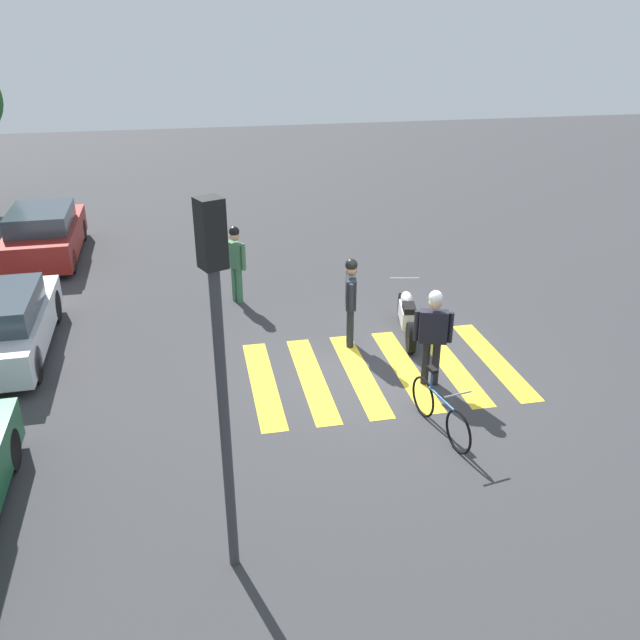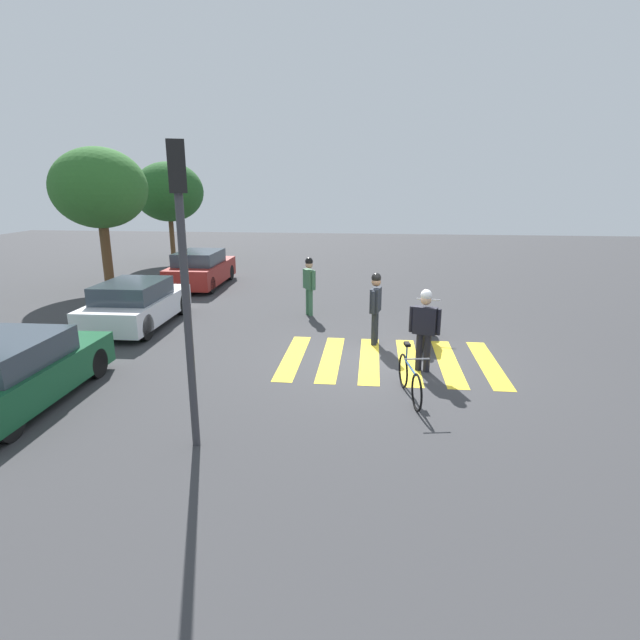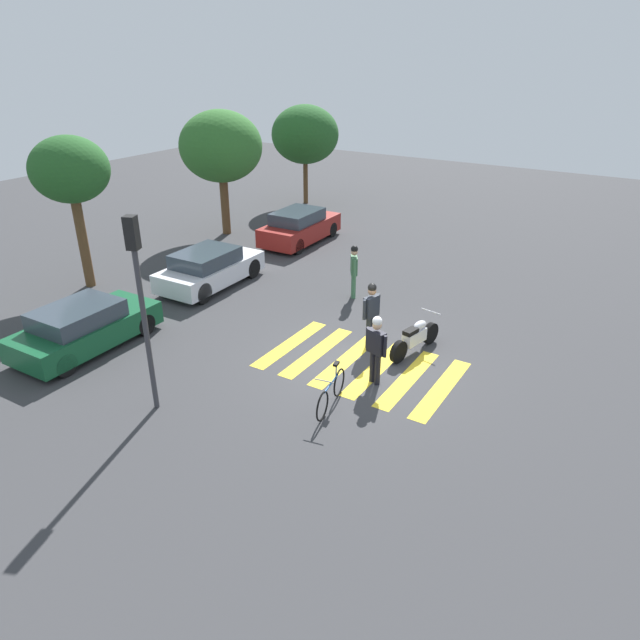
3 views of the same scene
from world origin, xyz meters
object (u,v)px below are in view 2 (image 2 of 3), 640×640
at_px(leaning_bicycle, 410,379).
at_px(car_maroon_wagon, 201,269).
at_px(officer_on_foot, 376,303).
at_px(car_green_compact, 13,373).
at_px(traffic_light_pole, 183,252).
at_px(car_white_van, 136,304).
at_px(pedestrian_bystander, 309,282).
at_px(police_motorcycle, 424,326).
at_px(officer_by_motorcycle, 425,324).

relative_size(leaning_bicycle, car_maroon_wagon, 0.43).
height_order(officer_on_foot, car_maroon_wagon, officer_on_foot).
height_order(car_green_compact, traffic_light_pole, traffic_light_pole).
xyz_separation_m(car_white_van, car_maroon_wagon, (5.77, 0.08, 0.03)).
relative_size(leaning_bicycle, traffic_light_pole, 0.39).
bearing_deg(car_white_van, car_maroon_wagon, 0.76).
xyz_separation_m(leaning_bicycle, pedestrian_bystander, (5.97, 2.69, 0.66)).
height_order(officer_on_foot, traffic_light_pole, traffic_light_pole).
xyz_separation_m(officer_on_foot, car_green_compact, (-4.32, 6.62, -0.45)).
bearing_deg(police_motorcycle, car_green_compact, 119.87).
relative_size(leaning_bicycle, car_green_compact, 0.43).
height_order(police_motorcycle, car_white_van, car_white_van).
relative_size(police_motorcycle, car_green_compact, 0.52).
relative_size(pedestrian_bystander, car_maroon_wagon, 0.44).
distance_m(car_white_van, car_maroon_wagon, 5.77).
relative_size(police_motorcycle, car_white_van, 0.53).
bearing_deg(officer_on_foot, officer_by_motorcycle, -149.63).
bearing_deg(car_maroon_wagon, car_white_van, -179.24).
height_order(police_motorcycle, car_green_compact, car_green_compact).
bearing_deg(traffic_light_pole, officer_on_foot, -27.31).
bearing_deg(car_maroon_wagon, officer_by_motorcycle, -137.19).
xyz_separation_m(car_green_compact, car_maroon_wagon, (11.07, 0.24, 0.05)).
bearing_deg(pedestrian_bystander, car_white_van, 109.96).
distance_m(pedestrian_bystander, car_white_van, 5.08).
bearing_deg(car_white_van, leaning_bicycle, -119.67).
relative_size(officer_on_foot, pedestrian_bystander, 1.02).
bearing_deg(police_motorcycle, traffic_light_pole, 144.17).
bearing_deg(police_motorcycle, leaning_bicycle, 170.24).
relative_size(officer_on_foot, car_green_compact, 0.46).
xyz_separation_m(car_green_compact, traffic_light_pole, (-1.08, -3.83, 2.41)).
height_order(leaning_bicycle, officer_by_motorcycle, officer_by_motorcycle).
relative_size(leaning_bicycle, pedestrian_bystander, 0.97).
xyz_separation_m(leaning_bicycle, car_maroon_wagon, (10.02, 7.52, 0.29)).
height_order(pedestrian_bystander, traffic_light_pole, traffic_light_pole).
bearing_deg(officer_on_foot, traffic_light_pole, 152.69).
bearing_deg(officer_on_foot, car_white_van, 81.80).
distance_m(police_motorcycle, car_green_compact, 9.09).
bearing_deg(police_motorcycle, car_white_van, 84.52).
xyz_separation_m(officer_on_foot, pedestrian_bystander, (2.71, 2.02, -0.03)).
height_order(leaning_bicycle, car_maroon_wagon, car_maroon_wagon).
relative_size(leaning_bicycle, officer_by_motorcycle, 0.96).
bearing_deg(traffic_light_pole, car_white_van, 32.02).
distance_m(officer_on_foot, pedestrian_bystander, 3.38).
bearing_deg(car_green_compact, pedestrian_bystander, -33.19).
relative_size(car_maroon_wagon, traffic_light_pole, 0.90).
bearing_deg(leaning_bicycle, officer_by_motorcycle, -14.52).
xyz_separation_m(officer_by_motorcycle, pedestrian_bystander, (4.49, 3.07, -0.01)).
xyz_separation_m(car_maroon_wagon, traffic_light_pole, (-12.16, -4.07, 2.36)).
bearing_deg(officer_by_motorcycle, police_motorcycle, -6.12).
height_order(officer_on_foot, officer_by_motorcycle, officer_on_foot).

